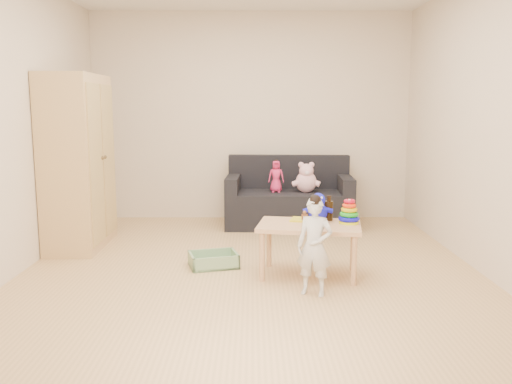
{
  "coord_description": "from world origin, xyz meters",
  "views": [
    {
      "loc": [
        0.02,
        -4.68,
        1.43
      ],
      "look_at": [
        0.05,
        0.25,
        0.65
      ],
      "focal_mm": 38.0,
      "sensor_mm": 36.0,
      "label": 1
    }
  ],
  "objects_px": {
    "toddler": "(314,248)",
    "sofa": "(289,209)",
    "play_table": "(309,250)",
    "wardrobe": "(78,162)"
  },
  "relations": [
    {
      "from": "toddler",
      "to": "sofa",
      "type": "bearing_deg",
      "value": 111.06
    },
    {
      "from": "play_table",
      "to": "wardrobe",
      "type": "bearing_deg",
      "value": 156.2
    },
    {
      "from": "wardrobe",
      "to": "toddler",
      "type": "distance_m",
      "value": 2.72
    },
    {
      "from": "sofa",
      "to": "toddler",
      "type": "bearing_deg",
      "value": -86.75
    },
    {
      "from": "sofa",
      "to": "play_table",
      "type": "distance_m",
      "value": 1.95
    },
    {
      "from": "toddler",
      "to": "wardrobe",
      "type": "bearing_deg",
      "value": 167.05
    },
    {
      "from": "play_table",
      "to": "toddler",
      "type": "xyz_separation_m",
      "value": [
        -0.01,
        -0.48,
        0.14
      ]
    },
    {
      "from": "wardrobe",
      "to": "sofa",
      "type": "height_order",
      "value": "wardrobe"
    },
    {
      "from": "wardrobe",
      "to": "play_table",
      "type": "bearing_deg",
      "value": -23.8
    },
    {
      "from": "toddler",
      "to": "play_table",
      "type": "bearing_deg",
      "value": 109.12
    }
  ]
}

